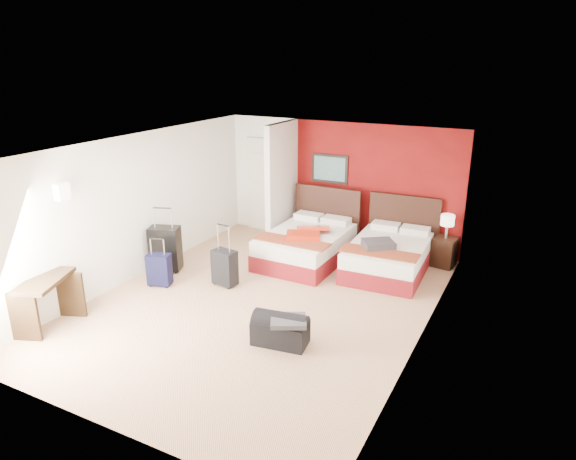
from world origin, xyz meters
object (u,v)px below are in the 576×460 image
Objects in this scene: duffel_bag at (280,331)px; bed_right at (388,258)px; bed_left at (306,247)px; suitcase_black at (165,250)px; desk at (48,303)px; suitcase_navy at (159,271)px; red_suitcase_open at (308,232)px; nightstand at (444,252)px; table_lamp at (447,227)px; suitcase_charcoal at (225,269)px.

bed_right is at bearing 71.28° from duffel_bag.
bed_left is 2.99m from duffel_bag.
desk is (-0.12, -2.41, -0.01)m from suitcase_black.
suitcase_black is (-3.61, -1.77, 0.12)m from bed_right.
suitcase_black is at bearing -141.81° from bed_left.
red_suitcase_open is at bearing 29.79° from suitcase_navy.
suitcase_navy is 0.72× the size of duffel_bag.
suitcase_black reaches higher than nightstand.
suitcase_charcoal is at bearing -140.69° from table_lamp.
red_suitcase_open reaches higher than duffel_bag.
bed_left reaches higher than suitcase_navy.
table_lamp is (0.85, 0.77, 0.49)m from bed_right.
desk is at bearing -168.12° from duffel_bag.
table_lamp is at bearing 25.70° from desk.
bed_left is 4.53m from desk.
suitcase_black is at bearing -142.53° from nightstand.
bed_left is 2.60× the size of duffel_bag.
nightstand is 0.59× the size of desk.
desk is (-0.45, -1.84, 0.12)m from suitcase_navy.
table_lamp reaches higher than suitcase_navy.
suitcase_charcoal is 1.11m from suitcase_navy.
bed_right is 3.10m from duffel_bag.
table_lamp reaches higher than bed_left.
bed_left reaches higher than nightstand.
bed_right reaches higher than nightstand.
nightstand reaches higher than duffel_bag.
suitcase_charcoal is at bearing 136.61° from duffel_bag.
suitcase_charcoal is (-0.86, -1.50, -0.33)m from red_suitcase_open.
bed_left is 4.35× the size of table_lamp.
red_suitcase_open is (0.10, -0.10, 0.34)m from bed_left.
bed_left is at bearing 32.74° from suitcase_navy.
nightstand is at bearing 8.45° from suitcase_black.
suitcase_charcoal reaches higher than duffel_bag.
desk reaches higher than duffel_bag.
suitcase_black is at bearing 102.29° from suitcase_navy.
desk is (-2.29, -3.87, -0.25)m from red_suitcase_open.
bed_right is at bearing 17.53° from suitcase_navy.
red_suitcase_open is 1.39× the size of suitcase_charcoal.
table_lamp reaches higher than red_suitcase_open.
red_suitcase_open is 1.05× the size of suitcase_black.
bed_right is at bearing 9.02° from bed_left.
red_suitcase_open is at bearing -146.93° from nightstand.
duffel_bag is at bearing -110.56° from table_lamp.
suitcase_charcoal reaches higher than bed_right.
suitcase_black is 3.30m from duffel_bag.
duffel_bag is at bearing -70.00° from bed_left.
desk is at bearing -117.68° from bed_left.
desk is at bearing -114.17° from suitcase_charcoal.
red_suitcase_open is 1.76m from suitcase_charcoal.
table_lamp is (2.39, 0.98, 0.48)m from bed_left.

